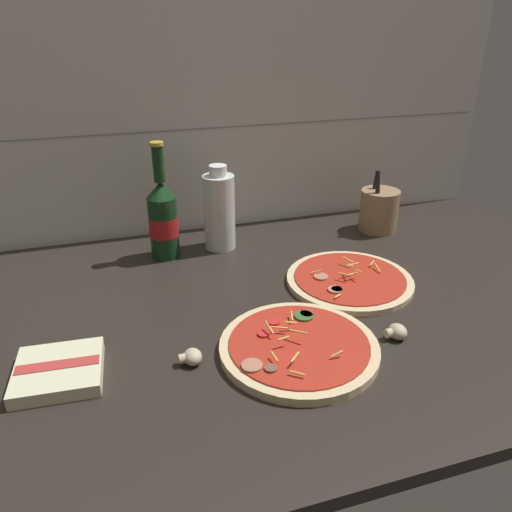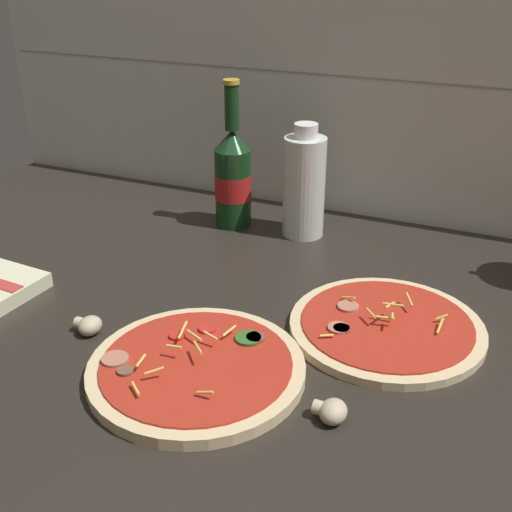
% 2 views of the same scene
% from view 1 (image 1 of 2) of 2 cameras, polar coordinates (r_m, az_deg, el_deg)
% --- Properties ---
extents(counter_slab, '(1.60, 0.90, 0.03)m').
position_cam_1_polar(counter_slab, '(1.03, 1.57, -6.36)').
color(counter_slab, '#28231E').
rests_on(counter_slab, ground).
extents(tile_backsplash, '(1.60, 0.01, 0.60)m').
position_cam_1_polar(tile_backsplash, '(1.34, -4.79, 14.45)').
color(tile_backsplash, silver).
rests_on(tile_backsplash, ground).
extents(pizza_near, '(0.28, 0.28, 0.04)m').
position_cam_1_polar(pizza_near, '(0.90, 4.99, -10.31)').
color(pizza_near, beige).
rests_on(pizza_near, counter_slab).
extents(pizza_far, '(0.28, 0.28, 0.05)m').
position_cam_1_polar(pizza_far, '(1.13, 10.62, -2.71)').
color(pizza_far, beige).
rests_on(pizza_far, counter_slab).
extents(beer_bottle, '(0.07, 0.07, 0.28)m').
position_cam_1_polar(beer_bottle, '(1.22, -10.58, 4.27)').
color(beer_bottle, '#143819').
rests_on(beer_bottle, counter_slab).
extents(oil_bottle, '(0.08, 0.08, 0.21)m').
position_cam_1_polar(oil_bottle, '(1.25, -4.22, 5.18)').
color(oil_bottle, silver).
rests_on(oil_bottle, counter_slab).
extents(mushroom_left, '(0.04, 0.04, 0.03)m').
position_cam_1_polar(mushroom_left, '(0.96, 15.77, -8.33)').
color(mushroom_left, beige).
rests_on(mushroom_left, counter_slab).
extents(mushroom_right, '(0.04, 0.04, 0.03)m').
position_cam_1_polar(mushroom_right, '(0.87, -7.38, -11.38)').
color(mushroom_right, beige).
rests_on(mushroom_right, counter_slab).
extents(utensil_crock, '(0.10, 0.10, 0.17)m').
position_cam_1_polar(utensil_crock, '(1.41, 13.85, 5.14)').
color(utensil_crock, '#9E7A56').
rests_on(utensil_crock, counter_slab).
extents(dish_towel, '(0.15, 0.14, 0.03)m').
position_cam_1_polar(dish_towel, '(0.90, -21.61, -12.13)').
color(dish_towel, beige).
rests_on(dish_towel, counter_slab).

